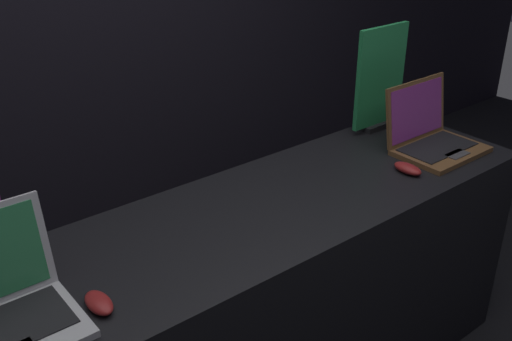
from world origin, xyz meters
TOP-DOWN VIEW (x-y plane):
  - display_counter at (0.00, 0.31)m, footprint 2.21×0.62m
  - mouse_front at (-0.63, 0.18)m, footprint 0.06×0.11m
  - laptop_back at (0.85, 0.26)m, footprint 0.35×0.29m
  - mouse_back at (0.61, 0.18)m, footprint 0.06×0.12m
  - promo_stand_back at (0.85, 0.54)m, footprint 0.28×0.07m

SIDE VIEW (x-z plane):
  - display_counter at x=0.00m, z-range 0.00..0.86m
  - mouse_front at x=-0.63m, z-range 0.86..0.89m
  - mouse_back at x=0.61m, z-range 0.86..0.89m
  - laptop_back at x=0.85m, z-range 0.79..1.05m
  - promo_stand_back at x=0.85m, z-range 0.85..1.30m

